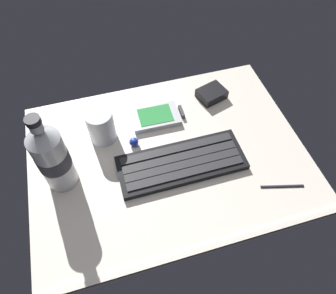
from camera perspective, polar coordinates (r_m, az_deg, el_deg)
name	(u,v)px	position (r cm, az deg, el deg)	size (l,w,h in cm)	color
ground_plane	(168,158)	(75.72, 0.05, -1.89)	(64.00, 48.00, 2.80)	beige
keyboard	(181,163)	(72.85, 2.39, -2.82)	(29.03, 11.07, 1.70)	black
handheld_device	(158,116)	(81.37, -1.83, 5.50)	(12.94, 7.90, 1.50)	#B7BABF
juice_cup	(101,127)	(76.63, -11.85, 3.55)	(6.40, 6.40, 8.50)	silver
water_bottle	(52,156)	(68.09, -20.04, -1.45)	(6.73, 6.73, 20.80)	silver
charger_block	(212,94)	(86.94, 7.80, 9.41)	(7.00, 5.60, 2.40)	black
trackball_mouse	(134,142)	(76.21, -6.12, 0.90)	(2.20, 2.20, 2.20)	#2338B2
stylus_pen	(282,186)	(74.59, 19.77, -6.54)	(0.70, 0.70, 9.50)	#26262B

